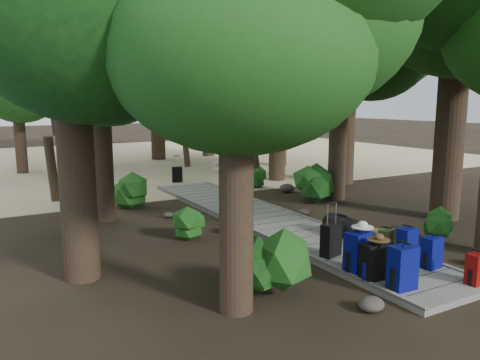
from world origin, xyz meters
TOP-DOWN VIEW (x-y plane):
  - ground at (0.00, 0.00)m, footprint 120.00×120.00m
  - sand_beach at (0.00, 16.00)m, footprint 40.00×22.00m
  - boardwalk at (0.00, 1.00)m, footprint 2.00×12.00m
  - backpack_left_a at (-0.66, -4.24)m, footprint 0.45×0.32m
  - backpack_left_b at (-0.78, -3.68)m, footprint 0.42×0.31m
  - backpack_left_c at (-0.74, -3.24)m, footprint 0.51×0.41m
  - backpack_right_a at (0.64, -4.71)m, footprint 0.35×0.25m
  - backpack_right_b at (0.63, -3.80)m, footprint 0.40×0.29m
  - backpack_right_c at (0.78, -3.08)m, footprint 0.40×0.30m
  - backpack_right_d at (0.66, -2.63)m, footprint 0.40×0.35m
  - duffel_right_khaki at (0.71, -2.00)m, footprint 0.56×0.65m
  - duffel_right_black at (0.63, -1.25)m, footprint 0.53×0.78m
  - suitcase_on_boardwalk at (-0.58, -2.32)m, footprint 0.48×0.34m
  - lone_suitcase_on_sand at (0.23, 8.09)m, footprint 0.44×0.31m
  - hat_brown at (-0.71, -3.73)m, footprint 0.39×0.39m
  - hat_white at (-0.65, -3.26)m, footprint 0.40×0.40m
  - kayak at (-2.91, 9.45)m, footprint 1.72×3.21m
  - sun_lounger at (3.18, 9.04)m, footprint 1.27×2.20m
  - tree_right_b at (4.55, -1.10)m, footprint 6.29×6.29m
  - tree_right_c at (3.69, 2.45)m, footprint 4.90×4.90m
  - tree_right_d at (6.00, 4.69)m, footprint 6.20×6.20m
  - tree_right_e at (4.08, 6.61)m, footprint 5.46×5.46m
  - tree_right_f at (6.61, 10.14)m, footprint 5.72×5.72m
  - tree_left_a at (-3.37, -3.37)m, footprint 4.51×4.51m
  - tree_left_b at (-5.21, -0.77)m, footprint 5.15×5.15m
  - tree_left_c at (-3.80, 3.31)m, footprint 4.51×4.51m
  - tree_back_a at (-1.54, 15.52)m, footprint 5.70×5.70m
  - tree_back_b at (2.19, 15.77)m, footprint 6.33×6.33m
  - tree_back_c at (5.36, 15.91)m, footprint 5.63×5.63m
  - tree_back_d at (-5.00, 13.91)m, footprint 4.28×4.28m
  - palm_right_a at (2.62, 5.75)m, footprint 4.22×4.22m
  - palm_right_b at (4.77, 11.59)m, footprint 4.35×4.35m
  - palm_right_c at (2.60, 12.28)m, footprint 4.08×4.08m
  - palm_left_a at (-4.83, 6.64)m, footprint 4.09×4.09m
  - rock_left_a at (-1.54, -4.43)m, footprint 0.42×0.38m
  - rock_left_b at (-2.57, -2.29)m, footprint 0.31×0.28m
  - rock_left_c at (-1.34, 0.48)m, footprint 0.55×0.50m
  - rock_left_d at (-2.17, 2.79)m, footprint 0.29×0.26m
  - rock_right_a at (1.78, -3.89)m, footprint 0.36×0.32m
  - rock_right_b at (2.38, -1.46)m, footprint 0.41×0.37m
  - rock_right_c at (1.35, 1.14)m, footprint 0.33×0.30m
  - rock_right_d at (2.92, 4.22)m, footprint 0.56×0.51m
  - shrub_left_a at (-2.60, -3.25)m, footprint 1.19×1.19m
  - shrub_left_b at (-2.36, 0.61)m, footprint 0.78×0.78m
  - shrub_left_c at (-2.76, 4.45)m, footprint 1.20×1.20m
  - shrub_right_a at (2.38, -2.40)m, footprint 0.87×0.87m
  - shrub_right_b at (2.70, 2.41)m, footprint 1.42×1.42m
  - shrub_right_c at (2.40, 5.45)m, footprint 0.80×0.80m

SIDE VIEW (x-z plane):
  - ground at x=0.00m, z-range 0.00..0.00m
  - sand_beach at x=0.00m, z-range 0.00..0.02m
  - boardwalk at x=0.00m, z-range 0.00..0.12m
  - rock_left_d at x=-2.17m, z-range 0.00..0.16m
  - rock_left_b at x=-2.57m, z-range 0.00..0.17m
  - rock_right_c at x=1.35m, z-range 0.00..0.18m
  - rock_right_a at x=1.78m, z-range 0.00..0.20m
  - rock_right_b at x=2.38m, z-range 0.00..0.22m
  - rock_left_a at x=-1.54m, z-range 0.00..0.23m
  - rock_left_c at x=-1.34m, z-range 0.00..0.30m
  - rock_right_d at x=2.92m, z-range 0.00..0.31m
  - kayak at x=-2.91m, z-range 0.02..0.34m
  - duffel_right_khaki at x=0.71m, z-range 0.12..0.48m
  - lone_suitcase_on_sand at x=0.23m, z-range 0.02..0.64m
  - shrub_left_b at x=-2.36m, z-range 0.00..0.70m
  - duffel_right_black at x=0.63m, z-range 0.12..0.59m
  - shrub_right_c at x=2.40m, z-range 0.00..0.72m
  - sun_lounger at x=3.18m, z-range 0.02..0.70m
  - backpack_right_d at x=0.66m, z-range 0.12..0.64m
  - shrub_right_a at x=2.38m, z-range 0.00..0.78m
  - backpack_right_a at x=0.64m, z-range 0.12..0.72m
  - backpack_right_c at x=0.78m, z-range 0.12..0.77m
  - backpack_right_b at x=0.63m, z-range 0.12..0.79m
  - suitcase_on_boardwalk at x=-0.58m, z-range 0.12..0.80m
  - backpack_left_b at x=-0.78m, z-range 0.12..0.85m
  - shrub_left_a at x=-2.60m, z-range 0.00..1.07m
  - backpack_left_a at x=-0.66m, z-range 0.12..0.95m
  - backpack_left_c at x=-0.74m, z-range 0.12..0.96m
  - shrub_left_c at x=-2.76m, z-range 0.00..1.08m
  - shrub_right_b at x=2.70m, z-range 0.00..1.28m
  - hat_brown at x=-0.71m, z-range 0.85..0.97m
  - hat_white at x=-0.65m, z-range 0.96..1.09m
  - palm_right_c at x=2.60m, z-range 0.00..6.48m
  - palm_left_a at x=-4.83m, z-range 0.00..6.51m
  - tree_back_d at x=-5.00m, z-range 0.00..7.14m
  - palm_right_a at x=2.62m, z-range 0.00..7.20m
  - tree_left_a at x=-3.37m, z-range 0.00..7.52m
  - tree_left_c at x=-3.80m, z-range 0.00..7.84m
  - palm_right_b at x=4.77m, z-range 0.00..8.40m
  - tree_right_c at x=3.69m, z-range 0.00..8.48m
  - tree_left_b at x=-5.21m, z-range 0.00..9.27m
  - tree_right_e at x=4.08m, z-range 0.00..9.83m
  - tree_back_a at x=-1.54m, z-range 0.00..9.87m
  - tree_back_c at x=5.36m, z-range 0.00..10.13m
  - tree_right_f at x=6.61m, z-range 0.00..10.22m
  - tree_right_b at x=4.55m, z-range 0.00..11.24m
  - tree_back_b at x=2.19m, z-range 0.00..11.30m
  - tree_right_d at x=6.00m, z-range 0.00..11.37m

